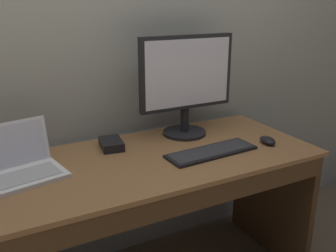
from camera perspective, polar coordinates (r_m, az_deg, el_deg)
name	(u,v)px	position (r m, az deg, el deg)	size (l,w,h in m)	color
desk	(144,203)	(1.84, -3.64, -11.61)	(1.70, 0.69, 0.77)	olive
laptop_white	(20,166)	(1.69, -21.54, -5.69)	(0.36, 0.31, 0.21)	white
external_monitor	(187,81)	(1.98, 2.84, 6.81)	(0.53, 0.24, 0.54)	black
wired_keyboard	(211,152)	(1.82, 6.63, -3.91)	(0.47, 0.17, 0.02)	black
computer_mouse	(268,140)	(1.99, 14.92, -2.11)	(0.07, 0.11, 0.04)	black
external_drive_box	(111,144)	(1.89, -8.62, -2.73)	(0.10, 0.15, 0.04)	black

